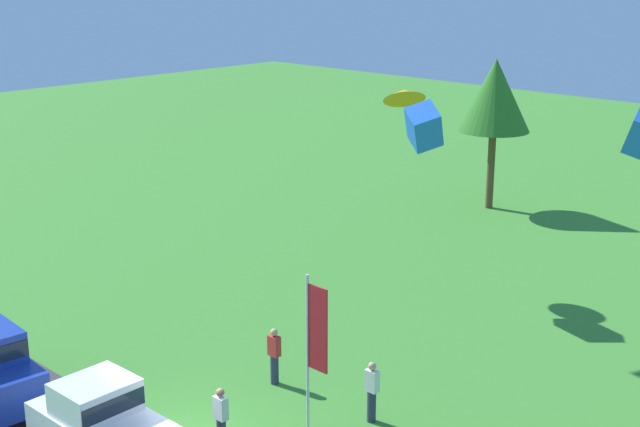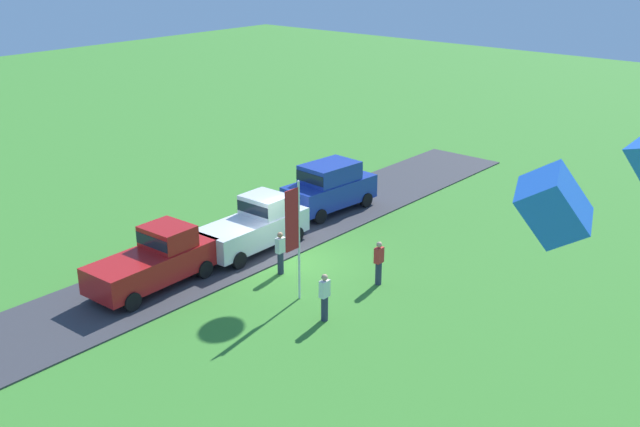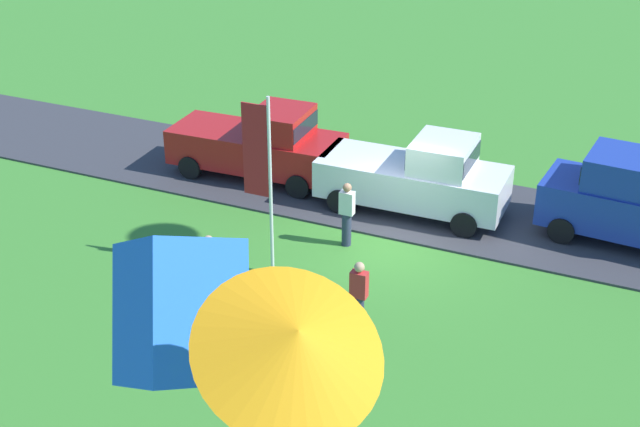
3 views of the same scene
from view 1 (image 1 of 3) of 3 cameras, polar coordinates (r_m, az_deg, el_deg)
The scene contains 7 objects.
person_beside_suv at distance 23.92m, azimuth 3.33°, elevation -11.29°, with size 0.36×0.24×1.71m.
person_watching_sky at distance 25.86m, azimuth -2.94°, elevation -9.07°, with size 0.36×0.24×1.71m.
person_on_lawn at distance 22.73m, azimuth -6.36°, elevation -12.93°, with size 0.36×0.24×1.71m.
tree_far_left at distance 43.30m, azimuth 11.12°, elevation 7.39°, with size 3.44×3.44×7.26m.
flag_banner at distance 22.18m, azimuth -0.37°, elevation -8.02°, with size 0.71×0.08×4.43m.
kite_box_high_left at distance 31.38m, azimuth 6.67°, elevation 5.54°, with size 1.00×1.00×1.40m, color blue.
kite_delta_low_drifter at distance 33.09m, azimuth 5.39°, elevation 7.58°, with size 1.58×1.58×0.37m, color orange.
Camera 1 is at (16.34, -11.97, 11.91)m, focal length 50.00 mm.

